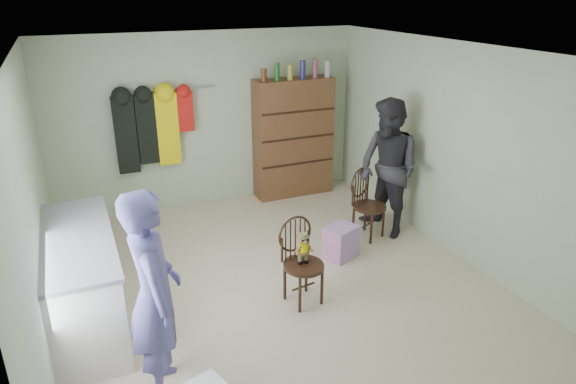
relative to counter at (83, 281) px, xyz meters
name	(u,v)px	position (x,y,z in m)	size (l,w,h in m)	color
ground_plane	(275,280)	(1.95, 0.00, -0.47)	(5.00, 5.00, 0.00)	beige
room_walls	(255,132)	(1.95, 0.53, 1.11)	(5.00, 5.00, 5.00)	beige
counter	(83,281)	(0.00, 0.00, 0.00)	(0.64, 1.86, 0.94)	silver
chair_front	(301,256)	(2.06, -0.46, 0.05)	(0.47, 0.47, 0.92)	black
chair_far	(366,201)	(3.45, 0.56, 0.02)	(0.54, 0.54, 0.92)	black
striped_bag	(341,242)	(2.88, 0.18, -0.27)	(0.38, 0.29, 0.40)	pink
person_left	(154,295)	(0.50, -1.15, 0.40)	(0.64, 0.42, 1.74)	#595297
person_right	(388,169)	(3.74, 0.55, 0.42)	(0.87, 0.68, 1.79)	#2D2B33
dresser	(293,137)	(3.20, 2.30, 0.44)	(1.20, 0.39, 2.08)	brown
coat_rack	(152,129)	(1.12, 2.38, 0.78)	(1.42, 0.12, 1.09)	#99999E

